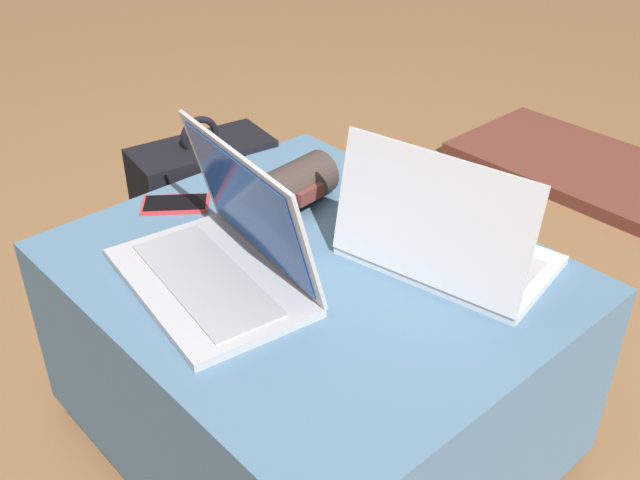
{
  "coord_description": "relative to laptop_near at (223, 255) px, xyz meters",
  "views": [
    {
      "loc": [
        0.84,
        -0.74,
        1.22
      ],
      "look_at": [
        0.04,
        -0.01,
        0.52
      ],
      "focal_mm": 42.0,
      "sensor_mm": 36.0,
      "label": 1
    }
  ],
  "objects": [
    {
      "name": "ottoman",
      "position": [
        0.07,
        0.14,
        -0.27
      ],
      "size": [
        0.87,
        0.74,
        0.44
      ],
      "color": "#2A3D4E",
      "rests_on": "ground_plane"
    },
    {
      "name": "cell_phone",
      "position": [
        -0.28,
        0.08,
        -0.05
      ],
      "size": [
        0.14,
        0.15,
        0.01
      ],
      "rotation": [
        0.0,
        0.0,
        5.62
      ],
      "color": "red",
      "rests_on": "ottoman"
    },
    {
      "name": "ground_plane",
      "position": [
        0.07,
        0.14,
        -0.5
      ],
      "size": [
        14.0,
        14.0,
        0.0
      ],
      "primitive_type": "plane",
      "color": "olive"
    },
    {
      "name": "laptop_far",
      "position": [
        0.23,
        0.32,
        -0.0
      ],
      "size": [
        0.4,
        0.3,
        0.24
      ],
      "rotation": [
        0.0,
        0.0,
        3.33
      ],
      "color": "silver",
      "rests_on": "ottoman"
    },
    {
      "name": "backpack",
      "position": [
        -0.47,
        0.27,
        -0.27
      ],
      "size": [
        0.25,
        0.35,
        0.53
      ],
      "rotation": [
        0.0,
        0.0,
        -1.73
      ],
      "color": "black",
      "rests_on": "ground_plane"
    },
    {
      "name": "wrist_brace",
      "position": [
        -0.12,
        0.26,
        -0.01
      ],
      "size": [
        0.12,
        0.2,
        0.09
      ],
      "rotation": [
        0.0,
        0.0,
        4.81
      ],
      "color": "#3D332D",
      "rests_on": "ottoman"
    },
    {
      "name": "laptop_near",
      "position": [
        0.0,
        0.0,
        0.0
      ],
      "size": [
        0.41,
        0.29,
        0.25
      ],
      "rotation": [
        0.0,
        0.0,
        -0.14
      ],
      "color": "#B7B7BC",
      "rests_on": "ottoman"
    }
  ]
}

